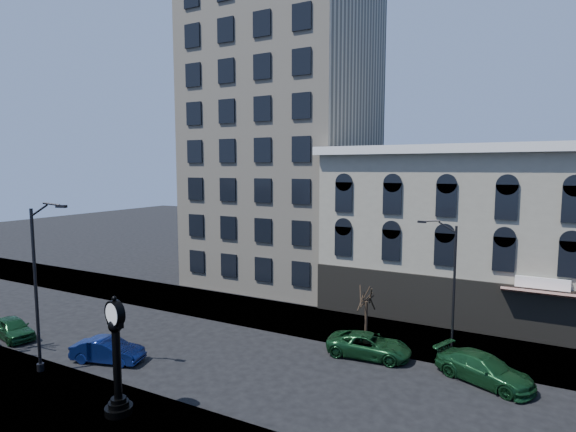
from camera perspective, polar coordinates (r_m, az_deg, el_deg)
The scene contains 13 objects.
ground at distance 27.27m, azimuth -8.03°, elevation -17.56°, with size 160.00×160.00×0.00m, color black.
sidewalk_far at distance 33.61m, azimuth 0.17°, elevation -12.76°, with size 160.00×6.00×0.12m, color gray.
sidewalk_near at distance 21.99m, azimuth -21.49°, elevation -23.92°, with size 160.00×6.00×0.12m, color gray.
cream_tower at distance 45.09m, azimuth -0.32°, elevation 16.81°, with size 15.90×15.40×42.50m.
victorian_row at distance 36.52m, azimuth 23.22°, elevation -2.16°, with size 22.60×11.19×12.50m.
street_clock at distance 21.91m, azimuth -20.91°, elevation -16.83°, with size 1.21×1.21×5.32m.
street_lamp_near at distance 26.35m, azimuth -28.61°, elevation -3.00°, with size 2.36×0.76×9.24m.
street_lamp_far at distance 27.22m, azimuth 19.26°, elevation -4.32°, with size 2.07×0.32×8.00m.
bare_tree_far at distance 30.05m, azimuth 9.94°, elevation -9.82°, with size 2.02×2.02×3.47m.
car_near_a at distance 34.63m, azimuth -31.56°, elevation -12.04°, with size 1.59×3.95×1.34m, color #143F1E.
car_near_b at distance 28.38m, azimuth -21.91°, elevation -15.53°, with size 1.41×4.05×1.34m, color #0C194C.
car_far_a at distance 27.53m, azimuth 10.25°, elevation -15.86°, with size 2.22×4.82×1.34m, color #143F1E.
car_far_b at distance 26.19m, azimuth 23.64°, elevation -17.35°, with size 2.01×4.95×1.44m, color #143F1E.
Camera 1 is at (14.74, -20.19, 10.90)m, focal length 28.00 mm.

